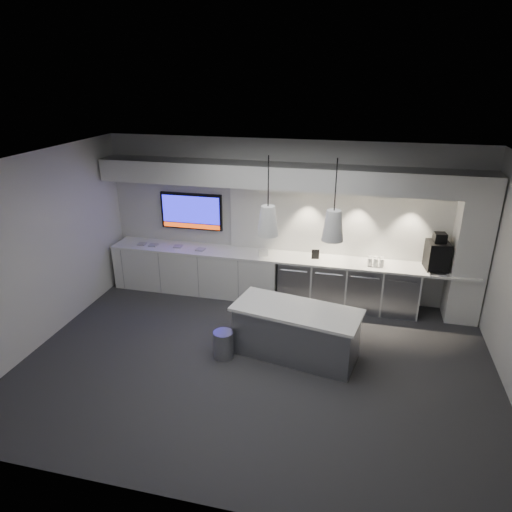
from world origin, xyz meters
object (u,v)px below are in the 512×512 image
(bin, at_px, (223,344))
(coffee_machine, at_px, (437,254))
(wall_tv, at_px, (191,211))
(island, at_px, (296,332))

(bin, bearing_deg, coffee_machine, 33.65)
(wall_tv, bearing_deg, island, -40.67)
(wall_tv, height_order, bin, wall_tv)
(wall_tv, xyz_separation_m, island, (2.43, -2.09, -1.15))
(island, distance_m, coffee_machine, 2.93)
(wall_tv, distance_m, coffee_machine, 4.61)
(island, relative_size, bin, 4.71)
(bin, bearing_deg, wall_tv, 119.73)
(wall_tv, relative_size, coffee_machine, 1.90)
(wall_tv, xyz_separation_m, coffee_machine, (4.58, -0.25, -0.39))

